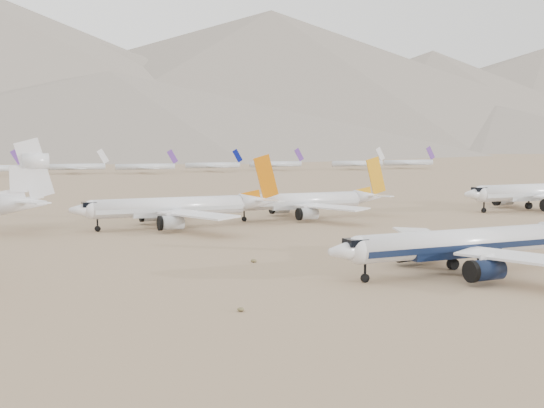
# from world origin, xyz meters

# --- Properties ---
(ground) EXTENTS (7000.00, 7000.00, 0.00)m
(ground) POSITION_xyz_m (0.00, 0.00, 0.00)
(ground) COLOR #86694E
(ground) RESTS_ON ground
(main_airliner) EXTENTS (46.12, 45.04, 16.28)m
(main_airliner) POSITION_xyz_m (-3.83, -6.62, 4.47)
(main_airliner) COLOR white
(main_airliner) RESTS_ON ground
(row2_navy_widebody) EXTENTS (51.47, 50.33, 18.31)m
(row2_navy_widebody) POSITION_xyz_m (78.31, 60.82, 5.11)
(row2_navy_widebody) COLOR white
(row2_navy_widebody) RESTS_ON ground
(row2_gold_tail) EXTENTS (44.38, 43.40, 15.80)m
(row2_gold_tail) POSITION_xyz_m (6.87, 68.74, 4.42)
(row2_gold_tail) COLOR white
(row2_gold_tail) RESTS_ON ground
(row2_orange_tail) EXTENTS (46.98, 45.96, 16.76)m
(row2_orange_tail) POSITION_xyz_m (-28.73, 63.95, 4.70)
(row2_orange_tail) COLOR white
(row2_orange_tail) RESTS_ON ground
(distant_storage_row) EXTENTS (532.47, 56.10, 15.19)m
(distant_storage_row) POSITION_xyz_m (-13.88, 335.89, 4.44)
(distant_storage_row) COLOR silver
(distant_storage_row) RESTS_ON ground
(mountain_range) EXTENTS (7354.00, 3024.00, 470.00)m
(mountain_range) POSITION_xyz_m (70.18, 1648.01, 190.32)
(mountain_range) COLOR slate
(mountain_range) RESTS_ON ground
(foothills) EXTENTS (4637.50, 1395.00, 155.00)m
(foothills) POSITION_xyz_m (526.68, 1100.00, 67.15)
(foothills) COLOR slate
(foothills) RESTS_ON ground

